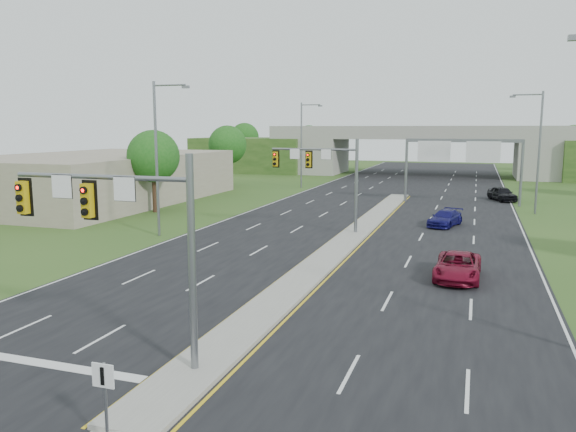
% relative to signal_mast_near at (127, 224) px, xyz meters
% --- Properties ---
extents(ground, '(240.00, 240.00, 0.00)m').
position_rel_signal_mast_near_xyz_m(ground, '(2.26, 0.07, -4.73)').
color(ground, '#2A491A').
rests_on(ground, ground).
extents(road, '(24.00, 160.00, 0.02)m').
position_rel_signal_mast_near_xyz_m(road, '(2.26, 35.07, -4.72)').
color(road, black).
rests_on(road, ground).
extents(median, '(2.00, 54.00, 0.16)m').
position_rel_signal_mast_near_xyz_m(median, '(2.26, 23.07, -4.63)').
color(median, gray).
rests_on(median, road).
extents(lane_markings, '(23.72, 160.00, 0.01)m').
position_rel_signal_mast_near_xyz_m(lane_markings, '(1.66, 28.99, -4.70)').
color(lane_markings, gold).
rests_on(lane_markings, road).
extents(signal_mast_near, '(6.62, 0.60, 7.00)m').
position_rel_signal_mast_near_xyz_m(signal_mast_near, '(0.00, 0.00, 0.00)').
color(signal_mast_near, slate).
rests_on(signal_mast_near, ground).
extents(signal_mast_far, '(6.62, 0.60, 7.00)m').
position_rel_signal_mast_near_xyz_m(signal_mast_far, '(0.00, 25.00, 0.00)').
color(signal_mast_far, slate).
rests_on(signal_mast_far, ground).
extents(keep_right_sign, '(0.60, 0.13, 2.20)m').
position_rel_signal_mast_near_xyz_m(keep_right_sign, '(2.26, -4.45, -3.21)').
color(keep_right_sign, slate).
rests_on(keep_right_sign, ground).
extents(sign_gantry, '(11.58, 0.44, 6.67)m').
position_rel_signal_mast_near_xyz_m(sign_gantry, '(8.95, 44.99, 0.51)').
color(sign_gantry, slate).
rests_on(sign_gantry, ground).
extents(overpass, '(80.00, 14.00, 8.10)m').
position_rel_signal_mast_near_xyz_m(overpass, '(2.26, 80.07, -1.17)').
color(overpass, gray).
rests_on(overpass, ground).
extents(lightpole_l_mid, '(2.85, 0.25, 11.00)m').
position_rel_signal_mast_near_xyz_m(lightpole_l_mid, '(-11.03, 20.07, 1.38)').
color(lightpole_l_mid, slate).
rests_on(lightpole_l_mid, ground).
extents(lightpole_l_far, '(2.85, 0.25, 11.00)m').
position_rel_signal_mast_near_xyz_m(lightpole_l_far, '(-11.03, 55.07, 1.38)').
color(lightpole_l_far, slate).
rests_on(lightpole_l_far, ground).
extents(lightpole_r_far, '(2.85, 0.25, 11.00)m').
position_rel_signal_mast_near_xyz_m(lightpole_r_far, '(15.56, 40.07, 1.38)').
color(lightpole_r_far, slate).
rests_on(lightpole_r_far, ground).
extents(tree_l_near, '(4.80, 4.80, 7.60)m').
position_rel_signal_mast_near_xyz_m(tree_l_near, '(-17.74, 30.07, 0.45)').
color(tree_l_near, '#382316').
rests_on(tree_l_near, ground).
extents(tree_l_mid, '(5.20, 5.20, 8.12)m').
position_rel_signal_mast_near_xyz_m(tree_l_mid, '(-21.74, 55.07, 0.78)').
color(tree_l_mid, '#382316').
rests_on(tree_l_mid, ground).
extents(tree_back_a, '(6.00, 6.00, 8.85)m').
position_rel_signal_mast_near_xyz_m(tree_back_a, '(-35.74, 94.07, 1.11)').
color(tree_back_a, '#382316').
rests_on(tree_back_a, ground).
extents(tree_back_b, '(5.60, 5.60, 8.32)m').
position_rel_signal_mast_near_xyz_m(tree_back_b, '(-21.74, 94.07, 0.78)').
color(tree_back_b, '#382316').
rests_on(tree_back_b, ground).
extents(tree_back_c, '(5.60, 5.60, 8.32)m').
position_rel_signal_mast_near_xyz_m(tree_back_c, '(26.26, 94.07, 0.78)').
color(tree_back_c, '#382316').
rests_on(tree_back_c, ground).
extents(commercial_building, '(18.00, 30.00, 5.00)m').
position_rel_signal_mast_near_xyz_m(commercial_building, '(-27.74, 35.07, -2.23)').
color(commercial_building, gray).
rests_on(commercial_building, ground).
extents(car_far_a, '(2.36, 4.89, 1.34)m').
position_rel_signal_mast_near_xyz_m(car_far_a, '(9.82, 14.52, -4.03)').
color(car_far_a, maroon).
rests_on(car_far_a, road).
extents(car_far_b, '(2.91, 4.70, 1.27)m').
position_rel_signal_mast_near_xyz_m(car_far_b, '(8.33, 30.74, -4.07)').
color(car_far_b, '#100E54').
rests_on(car_far_b, road).
extents(car_far_c, '(3.38, 4.83, 1.53)m').
position_rel_signal_mast_near_xyz_m(car_far_c, '(13.26, 49.06, -3.94)').
color(car_far_c, black).
rests_on(car_far_c, road).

